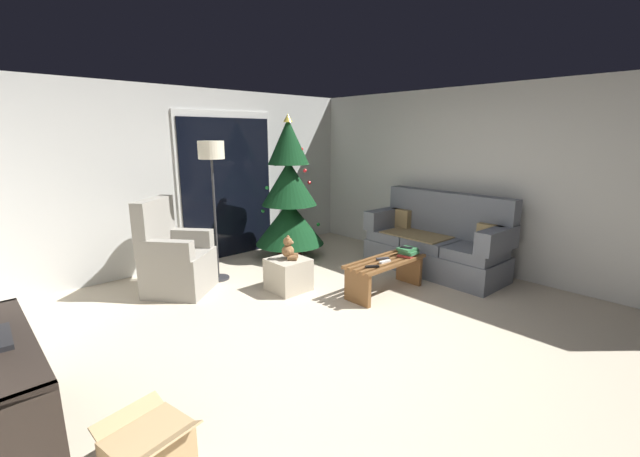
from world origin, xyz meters
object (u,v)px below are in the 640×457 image
remote_graphite (383,259)px  remote_white (385,262)px  coffee_table (385,271)px  cell_phone (406,247)px  couch (437,243)px  christmas_tree (289,197)px  ottoman (288,274)px  book_stack (408,252)px  floor_lamp (212,164)px  armchair (175,259)px  remote_black (372,267)px  cardboard_box_open_near_shelf (149,453)px  teddy_bear_chestnut (289,249)px

remote_graphite → remote_white: same height
coffee_table → cell_phone: (0.32, -0.06, 0.24)m
couch → christmas_tree: size_ratio=0.91×
couch → ottoman: (-1.97, 0.82, -0.20)m
remote_graphite → christmas_tree: 1.95m
ottoman → book_stack: bearing=-39.2°
floor_lamp → christmas_tree: bearing=5.6°
floor_lamp → remote_white: bearing=-58.0°
book_stack → christmas_tree: 2.06m
couch → armchair: (-2.99, 1.71, 0.00)m
remote_black → ottoman: bearing=58.4°
remote_white → cardboard_box_open_near_shelf: (-3.01, -0.75, -0.28)m
cell_phone → armchair: armchair is taller
remote_graphite → teddy_bear_chestnut: teddy_bear_chestnut is taller
cardboard_box_open_near_shelf → floor_lamp: bearing=54.3°
coffee_table → remote_white: (-0.09, -0.06, 0.15)m
teddy_bear_chestnut → remote_white: bearing=-52.0°
ottoman → christmas_tree: bearing=50.5°
coffee_table → remote_black: 0.38m
coffee_table → remote_white: size_ratio=7.05×
remote_white → christmas_tree: 2.04m
couch → remote_graphite: (-1.19, -0.01, 0.02)m
ottoman → floor_lamp: bearing=115.2°
cell_phone → teddy_bear_chestnut: 1.43m
couch → teddy_bear_chestnut: (-1.96, 0.81, 0.11)m
teddy_bear_chestnut → remote_black: bearing=-63.8°
remote_graphite → cardboard_box_open_near_shelf: bearing=133.2°
ottoman → teddy_bear_chestnut: bearing=-46.7°
couch → floor_lamp: bearing=144.1°
cardboard_box_open_near_shelf → remote_white: bearing=14.0°
remote_white → ottoman: bearing=-137.0°
christmas_tree → cell_phone: bearing=-82.8°
coffee_table → remote_black: (-0.34, -0.08, 0.15)m
cell_phone → christmas_tree: 2.03m
christmas_tree → remote_graphite: bearing=-92.8°
remote_white → teddy_bear_chestnut: size_ratio=0.55×
cell_phone → coffee_table: bearing=149.1°
remote_graphite → armchair: size_ratio=0.14×
remote_graphite → cell_phone: size_ratio=1.08×
teddy_bear_chestnut → cardboard_box_open_near_shelf: teddy_bear_chestnut is taller
armchair → couch: bearing=-29.7°
remote_graphite → cardboard_box_open_near_shelf: remote_graphite is taller
coffee_table → ottoman: (-0.80, 0.85, -0.07)m
remote_white → remote_black: 0.25m
teddy_bear_chestnut → cardboard_box_open_near_shelf: size_ratio=0.54×
ottoman → remote_white: bearing=-52.0°
cell_phone → ottoman: size_ratio=0.33×
remote_graphite → book_stack: book_stack is taller
remote_black → cell_phone: (0.66, 0.02, 0.09)m
cell_phone → remote_black: bearing=161.4°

